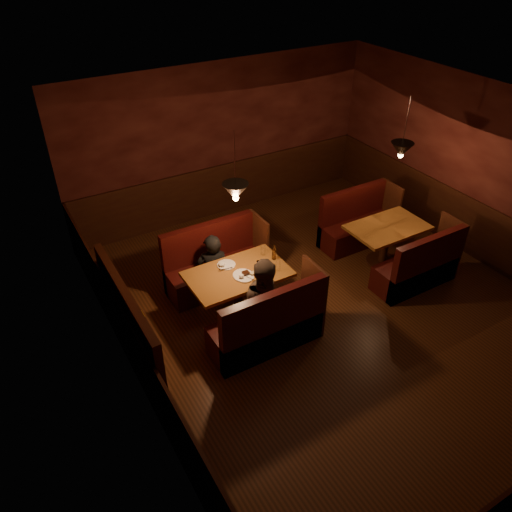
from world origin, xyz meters
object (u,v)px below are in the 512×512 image
main_table (239,282)px  second_bench_far (356,226)px  second_bench_near (419,269)px  diner_b (268,291)px  second_table (386,236)px  diner_a (212,256)px  main_bench_far (215,267)px  main_bench_near (269,329)px

main_table → second_bench_far: second_bench_far is taller
second_bench_near → diner_b: 2.72m
main_table → second_bench_near: size_ratio=1.01×
second_table → diner_a: size_ratio=0.89×
main_bench_far → second_table: (2.73, -0.89, 0.19)m
main_bench_near → diner_b: diner_b is taller
diner_b → main_table: bearing=112.2°
diner_a → second_table: bearing=-172.2°
main_table → main_bench_near: main_bench_near is taller
diner_b → main_bench_near: bearing=-102.8°
main_bench_far → main_bench_near: bearing=-90.0°
second_table → second_bench_far: size_ratio=0.90×
second_table → diner_b: size_ratio=0.80×
second_table → second_bench_near: 0.79m
main_bench_far → second_table: size_ratio=1.23×
main_bench_near → diner_b: bearing=65.9°
main_bench_far → second_bench_far: bearing=-2.6°
main_bench_near → second_bench_near: main_bench_near is taller
main_table → second_bench_near: second_bench_near is taller
main_bench_near → diner_a: size_ratio=1.10×
second_bench_near → main_bench_near: bearing=179.5°
diner_b → second_bench_near: bearing=6.0°
main_bench_far → diner_a: 0.44m
main_table → second_bench_far: 2.87m
diner_a → diner_b: size_ratio=0.89×
second_bench_far → second_bench_near: 1.53m
main_bench_far → second_bench_near: main_bench_far is taller
second_bench_far → second_bench_near: (0.00, -1.53, 0.00)m
main_bench_far → diner_b: 1.48m
main_table → diner_b: size_ratio=0.89×
main_bench_far → second_bench_near: size_ratio=1.12×
main_table → diner_a: bearing=100.4°
main_table → second_table: 2.75m
second_bench_far → main_bench_far: bearing=177.4°
main_table → second_table: main_table is taller
main_bench_near → main_bench_far: bearing=90.0°
main_table → diner_b: (0.11, -0.59, 0.21)m
main_bench_far → diner_a: (-0.13, -0.20, 0.37)m
second_bench_far → diner_a: 2.92m
second_bench_far → diner_b: bearing=-154.3°
main_bench_near → second_bench_far: (2.76, 1.50, -0.02)m
main_table → second_table: (2.75, -0.08, -0.06)m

